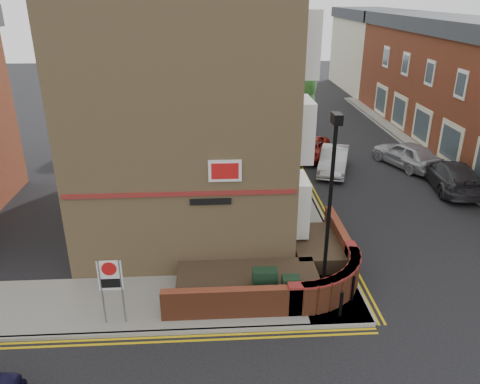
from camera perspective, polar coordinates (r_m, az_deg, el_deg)
name	(u,v)px	position (r m, az deg, el deg)	size (l,w,h in m)	color
ground	(278,329)	(14.98, 4.72, -16.36)	(120.00, 120.00, 0.00)	black
pavement_corner	(168,302)	(16.09, -8.82, -13.14)	(13.00, 3.00, 0.12)	gray
pavement_main	(276,157)	(29.26, 4.35, 4.27)	(2.00, 32.00, 0.12)	gray
pavement_far	(472,170)	(30.11, 26.40, 2.39)	(4.00, 40.00, 0.12)	gray
kerb_side	(164,333)	(14.91, -9.31, -16.55)	(13.00, 0.15, 0.12)	gray
kerb_main_near	(291,157)	(29.40, 6.29, 4.29)	(0.15, 32.00, 0.12)	gray
kerb_main_far	(438,171)	(29.17, 22.98, 2.38)	(0.15, 40.00, 0.12)	gray
yellow_lines_side	(163,340)	(14.76, -9.38, -17.33)	(13.00, 0.28, 0.01)	gold
yellow_lines_main	(295,158)	(29.46, 6.77, 4.20)	(0.28, 32.00, 0.01)	gold
corner_building	(188,80)	(19.71, -6.41, 13.44)	(8.95, 10.40, 13.60)	tan
garden_wall	(269,283)	(16.96, 3.55, -11.00)	(6.80, 6.00, 1.20)	brown
lamppost	(329,213)	(14.47, 10.79, -2.52)	(0.25, 0.50, 6.30)	black
utility_cabinet_large	(265,286)	(15.54, 3.02, -11.33)	(0.80, 0.45, 1.20)	black
utility_cabinet_small	(290,291)	(15.43, 6.16, -11.97)	(0.55, 0.40, 1.10)	black
bollard_near	(341,304)	(15.32, 12.21, -13.18)	(0.11, 0.11, 0.90)	black
bollard_far	(353,288)	(16.10, 13.57, -11.33)	(0.11, 0.11, 0.90)	black
zone_sign	(111,281)	(14.62, -15.49, -10.37)	(0.72, 0.07, 2.20)	slate
far_terrace	(474,87)	(33.25, 26.67, 11.32)	(5.40, 30.40, 8.00)	brown
far_terrace_cream	(369,49)	(52.34, 15.44, 16.42)	(5.40, 12.40, 8.00)	beige
tree_near	(283,88)	(26.20, 5.23, 12.51)	(3.64, 3.65, 6.70)	#382B1E
tree_mid	(266,59)	(33.96, 3.25, 15.85)	(4.03, 4.03, 7.42)	#382B1E
tree_far	(256,50)	(41.89, 1.96, 16.88)	(3.81, 3.81, 7.00)	#382B1E
traffic_light_assembly	(267,86)	(37.27, 3.27, 12.75)	(0.20, 0.16, 4.20)	black
silver_car_near	(334,160)	(27.25, 11.38, 3.84)	(1.48, 4.24, 1.40)	#AEB0B6
red_car_main	(309,148)	(29.50, 8.40, 5.33)	(1.96, 4.25, 1.18)	maroon
grey_car_far	(451,175)	(26.74, 24.37, 1.89)	(2.07, 5.10, 1.48)	#2B2A2F
silver_car_far	(407,154)	(29.17, 19.67, 4.36)	(1.81, 4.51, 1.54)	#A3A3AA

